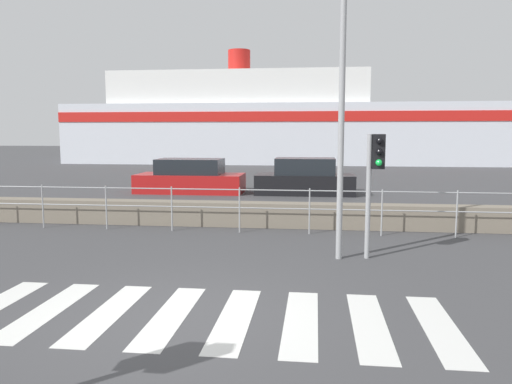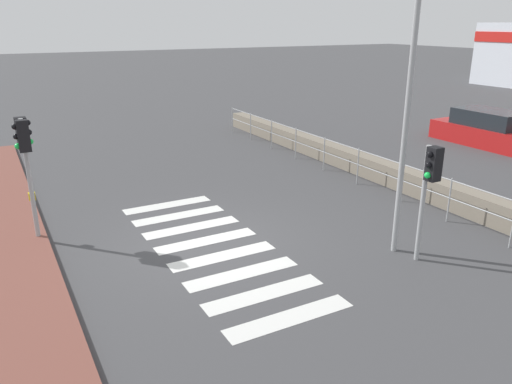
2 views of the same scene
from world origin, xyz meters
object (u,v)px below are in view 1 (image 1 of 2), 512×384
(traffic_light_far, at_px, (375,168))
(streetlamp, at_px, (343,60))
(parked_car_black, at_px, (305,179))
(ferry_boat, at_px, (282,125))
(parked_car_red, at_px, (190,178))

(traffic_light_far, bearing_deg, streetlamp, -153.66)
(streetlamp, height_order, parked_car_black, streetlamp)
(ferry_boat, xyz_separation_m, parked_car_red, (-2.44, -20.68, -2.51))
(ferry_boat, height_order, parked_car_red, ferry_boat)
(streetlamp, bearing_deg, parked_car_black, 94.84)
(parked_car_red, bearing_deg, streetlamp, -61.92)
(streetlamp, distance_m, parked_car_red, 12.54)
(traffic_light_far, bearing_deg, ferry_boat, 97.22)
(ferry_boat, bearing_deg, traffic_light_far, -82.78)
(traffic_light_far, xyz_separation_m, parked_car_red, (-6.37, 10.35, -1.23))
(ferry_boat, bearing_deg, parked_car_black, -83.51)
(parked_car_red, bearing_deg, traffic_light_far, -58.37)
(traffic_light_far, relative_size, streetlamp, 0.40)
(ferry_boat, relative_size, parked_car_black, 9.16)
(streetlamp, xyz_separation_m, parked_car_black, (-0.91, 10.68, -3.23))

